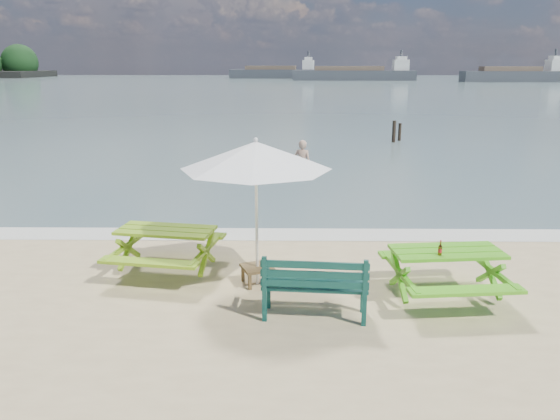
{
  "coord_description": "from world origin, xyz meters",
  "views": [
    {
      "loc": [
        0.05,
        -6.92,
        3.69
      ],
      "look_at": [
        -0.08,
        3.0,
        1.0
      ],
      "focal_mm": 35.0,
      "sensor_mm": 36.0,
      "label": 1
    }
  ],
  "objects_px": {
    "side_table": "(257,274)",
    "beer_bottle": "(440,250)",
    "patio_umbrella": "(256,155)",
    "picnic_table_right": "(445,275)",
    "park_bench": "(315,298)",
    "picnic_table_left": "(167,251)",
    "swimmer": "(302,164)"
  },
  "relations": [
    {
      "from": "park_bench",
      "to": "beer_bottle",
      "type": "distance_m",
      "value": 2.08
    },
    {
      "from": "park_bench",
      "to": "side_table",
      "type": "height_order",
      "value": "park_bench"
    },
    {
      "from": "park_bench",
      "to": "beer_bottle",
      "type": "relative_size",
      "value": 6.81
    },
    {
      "from": "picnic_table_right",
      "to": "swimmer",
      "type": "relative_size",
      "value": 1.1
    },
    {
      "from": "patio_umbrella",
      "to": "beer_bottle",
      "type": "bearing_deg",
      "value": -15.27
    },
    {
      "from": "side_table",
      "to": "patio_umbrella",
      "type": "distance_m",
      "value": 2.07
    },
    {
      "from": "picnic_table_left",
      "to": "picnic_table_right",
      "type": "distance_m",
      "value": 4.84
    },
    {
      "from": "picnic_table_right",
      "to": "beer_bottle",
      "type": "bearing_deg",
      "value": -127.75
    },
    {
      "from": "picnic_table_left",
      "to": "park_bench",
      "type": "relative_size",
      "value": 1.35
    },
    {
      "from": "picnic_table_left",
      "to": "beer_bottle",
      "type": "bearing_deg",
      "value": -16.42
    },
    {
      "from": "picnic_table_left",
      "to": "patio_umbrella",
      "type": "xyz_separation_m",
      "value": [
        1.66,
        -0.55,
        1.84
      ]
    },
    {
      "from": "picnic_table_right",
      "to": "side_table",
      "type": "distance_m",
      "value": 3.11
    },
    {
      "from": "side_table",
      "to": "beer_bottle",
      "type": "relative_size",
      "value": 2.75
    },
    {
      "from": "picnic_table_left",
      "to": "side_table",
      "type": "xyz_separation_m",
      "value": [
        1.66,
        -0.55,
        -0.22
      ]
    },
    {
      "from": "patio_umbrella",
      "to": "park_bench",
      "type": "bearing_deg",
      "value": -53.15
    },
    {
      "from": "side_table",
      "to": "beer_bottle",
      "type": "height_order",
      "value": "beer_bottle"
    },
    {
      "from": "park_bench",
      "to": "picnic_table_left",
      "type": "bearing_deg",
      "value": 145.42
    },
    {
      "from": "beer_bottle",
      "to": "park_bench",
      "type": "bearing_deg",
      "value": -166.98
    },
    {
      "from": "patio_umbrella",
      "to": "swimmer",
      "type": "relative_size",
      "value": 1.71
    },
    {
      "from": "picnic_table_left",
      "to": "park_bench",
      "type": "distance_m",
      "value": 3.14
    },
    {
      "from": "picnic_table_right",
      "to": "beer_bottle",
      "type": "relative_size",
      "value": 8.81
    },
    {
      "from": "picnic_table_right",
      "to": "patio_umbrella",
      "type": "distance_m",
      "value": 3.6
    },
    {
      "from": "picnic_table_left",
      "to": "side_table",
      "type": "relative_size",
      "value": 3.34
    },
    {
      "from": "picnic_table_right",
      "to": "park_bench",
      "type": "distance_m",
      "value": 2.24
    },
    {
      "from": "swimmer",
      "to": "park_bench",
      "type": "bearing_deg",
      "value": -90.77
    },
    {
      "from": "patio_umbrella",
      "to": "picnic_table_right",
      "type": "bearing_deg",
      "value": -10.12
    },
    {
      "from": "park_bench",
      "to": "side_table",
      "type": "relative_size",
      "value": 2.48
    },
    {
      "from": "side_table",
      "to": "patio_umbrella",
      "type": "height_order",
      "value": "patio_umbrella"
    },
    {
      "from": "picnic_table_left",
      "to": "patio_umbrella",
      "type": "bearing_deg",
      "value": -18.37
    },
    {
      "from": "park_bench",
      "to": "beer_bottle",
      "type": "bearing_deg",
      "value": 13.02
    },
    {
      "from": "patio_umbrella",
      "to": "side_table",
      "type": "bearing_deg",
      "value": -90.0
    },
    {
      "from": "picnic_table_right",
      "to": "side_table",
      "type": "height_order",
      "value": "picnic_table_right"
    }
  ]
}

